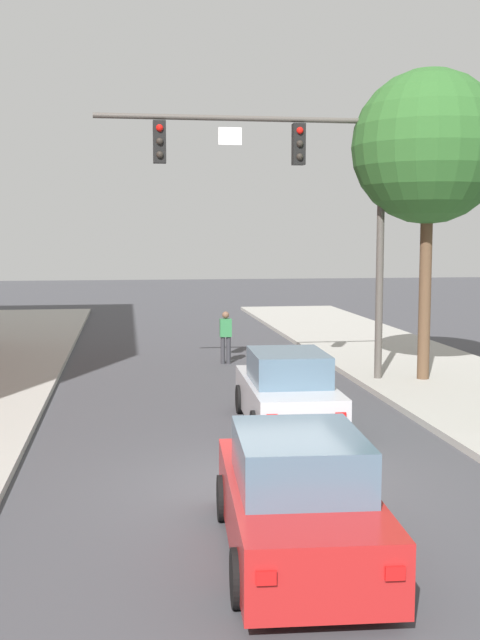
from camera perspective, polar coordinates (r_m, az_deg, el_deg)
ground_plane at (r=12.81m, az=1.61°, el=-11.96°), size 120.00×120.00×0.00m
traffic_signal_mast at (r=20.80m, az=4.40°, el=9.99°), size 7.56×0.38×7.50m
car_lead_silver at (r=16.53m, az=3.43°, el=-5.25°), size 1.93×4.29×1.60m
car_following_red at (r=10.01m, az=4.19°, el=-12.87°), size 2.02×4.33×1.60m
pedestrian_crossing_road at (r=24.51m, az=-1.04°, el=-1.07°), size 0.36×0.22×1.64m
street_tree_second at (r=21.60m, az=13.48°, el=12.01°), size 4.01×4.01×8.14m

